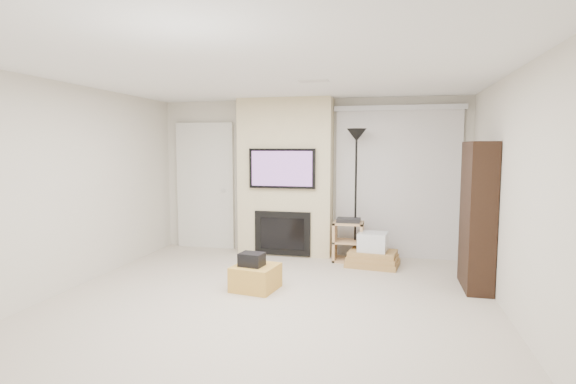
% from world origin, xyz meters
% --- Properties ---
extents(floor, '(5.00, 5.50, 0.00)m').
position_xyz_m(floor, '(0.00, 0.00, 0.00)').
color(floor, beige).
rests_on(floor, ground).
extents(ceiling, '(5.00, 5.50, 0.00)m').
position_xyz_m(ceiling, '(0.00, 0.00, 2.50)').
color(ceiling, white).
rests_on(ceiling, wall_back).
extents(wall_back, '(5.00, 0.00, 2.50)m').
position_xyz_m(wall_back, '(0.00, 2.75, 1.25)').
color(wall_back, beige).
rests_on(wall_back, ground).
extents(wall_front, '(5.00, 0.00, 2.50)m').
position_xyz_m(wall_front, '(0.00, -2.75, 1.25)').
color(wall_front, beige).
rests_on(wall_front, ground).
extents(wall_left, '(0.00, 5.50, 2.50)m').
position_xyz_m(wall_left, '(-2.50, 0.00, 1.25)').
color(wall_left, beige).
rests_on(wall_left, ground).
extents(wall_right, '(0.00, 5.50, 2.50)m').
position_xyz_m(wall_right, '(2.50, 0.00, 1.25)').
color(wall_right, beige).
rests_on(wall_right, ground).
extents(hvac_vent, '(0.35, 0.18, 0.01)m').
position_xyz_m(hvac_vent, '(0.40, 0.80, 2.50)').
color(hvac_vent, silver).
rests_on(hvac_vent, ceiling).
extents(ottoman, '(0.57, 0.57, 0.30)m').
position_xyz_m(ottoman, '(-0.28, 0.65, 0.15)').
color(ottoman, gold).
rests_on(ottoman, floor).
extents(black_bag, '(0.31, 0.26, 0.16)m').
position_xyz_m(black_bag, '(-0.32, 0.62, 0.38)').
color(black_bag, black).
rests_on(black_bag, ottoman).
extents(fireplace_wall, '(1.50, 0.47, 2.50)m').
position_xyz_m(fireplace_wall, '(-0.35, 2.54, 1.24)').
color(fireplace_wall, beige).
rests_on(fireplace_wall, floor).
extents(entry_door, '(1.02, 0.11, 2.14)m').
position_xyz_m(entry_door, '(-1.80, 2.71, 1.05)').
color(entry_door, silver).
rests_on(entry_door, floor).
extents(vertical_blinds, '(1.98, 0.10, 2.37)m').
position_xyz_m(vertical_blinds, '(1.40, 2.70, 1.27)').
color(vertical_blinds, silver).
rests_on(vertical_blinds, floor).
extents(floor_lamp, '(0.30, 0.30, 2.01)m').
position_xyz_m(floor_lamp, '(0.79, 2.39, 1.58)').
color(floor_lamp, black).
rests_on(floor_lamp, floor).
extents(av_stand, '(0.45, 0.38, 0.66)m').
position_xyz_m(av_stand, '(0.69, 2.29, 0.35)').
color(av_stand, tan).
rests_on(av_stand, floor).
extents(box_stack, '(0.80, 0.65, 0.49)m').
position_xyz_m(box_stack, '(1.07, 2.08, 0.19)').
color(box_stack, '#B48649').
rests_on(box_stack, floor).
extents(bookshelf, '(0.30, 0.80, 1.80)m').
position_xyz_m(bookshelf, '(2.34, 1.31, 0.90)').
color(bookshelf, black).
rests_on(bookshelf, floor).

